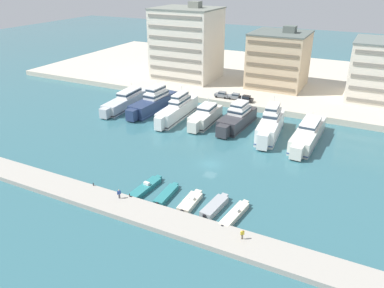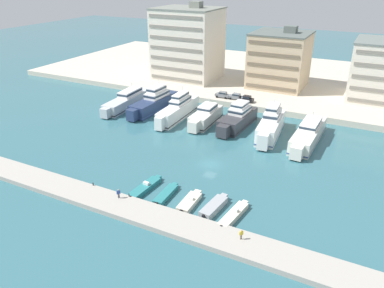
# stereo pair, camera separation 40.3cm
# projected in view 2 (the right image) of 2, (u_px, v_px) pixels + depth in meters

# --- Properties ---
(ground_plane) EXTENTS (400.00, 400.00, 0.00)m
(ground_plane) POSITION_uv_depth(u_px,v_px,m) (210.00, 164.00, 75.69)
(ground_plane) COLOR #336670
(quay_promenade) EXTENTS (180.00, 70.00, 1.64)m
(quay_promenade) POSITION_uv_depth(u_px,v_px,m) (291.00, 79.00, 130.66)
(quay_promenade) COLOR beige
(quay_promenade) RESTS_ON ground
(pier_dock) EXTENTS (120.00, 5.58, 0.87)m
(pier_dock) POSITION_uv_depth(u_px,v_px,m) (155.00, 217.00, 58.73)
(pier_dock) COLOR #A8A399
(pier_dock) RESTS_ON ground
(yacht_silver_far_left) EXTENTS (5.22, 22.39, 6.32)m
(yacht_silver_far_left) POSITION_uv_depth(u_px,v_px,m) (127.00, 100.00, 106.78)
(yacht_silver_far_left) COLOR silver
(yacht_silver_far_left) RESTS_ON ground
(yacht_navy_left) EXTENTS (5.47, 20.94, 8.29)m
(yacht_navy_left) POSITION_uv_depth(u_px,v_px,m) (154.00, 102.00, 103.74)
(yacht_navy_left) COLOR navy
(yacht_navy_left) RESTS_ON ground
(yacht_white_mid_left) EXTENTS (4.24, 20.58, 8.20)m
(yacht_white_mid_left) POSITION_uv_depth(u_px,v_px,m) (178.00, 109.00, 98.17)
(yacht_white_mid_left) COLOR white
(yacht_white_mid_left) RESTS_ON ground
(yacht_ivory_center_left) EXTENTS (4.65, 15.40, 6.40)m
(yacht_ivory_center_left) POSITION_uv_depth(u_px,v_px,m) (205.00, 116.00, 94.94)
(yacht_ivory_center_left) COLOR silver
(yacht_ivory_center_left) RESTS_ON ground
(yacht_charcoal_center) EXTENTS (5.80, 17.58, 7.85)m
(yacht_charcoal_center) POSITION_uv_depth(u_px,v_px,m) (237.00, 118.00, 92.81)
(yacht_charcoal_center) COLOR #333338
(yacht_charcoal_center) RESTS_ON ground
(yacht_white_center_right) EXTENTS (5.76, 18.78, 9.04)m
(yacht_white_center_right) POSITION_uv_depth(u_px,v_px,m) (271.00, 125.00, 87.56)
(yacht_white_center_right) COLOR white
(yacht_white_center_right) RESTS_ON ground
(yacht_ivory_mid_right) EXTENTS (5.05, 21.76, 6.43)m
(yacht_ivory_mid_right) POSITION_uv_depth(u_px,v_px,m) (308.00, 134.00, 84.68)
(yacht_ivory_mid_right) COLOR silver
(yacht_ivory_mid_right) RESTS_ON ground
(motorboat_teal_far_left) EXTENTS (2.39, 8.65, 1.36)m
(motorboat_teal_far_left) POSITION_uv_depth(u_px,v_px,m) (145.00, 187.00, 66.78)
(motorboat_teal_far_left) COLOR teal
(motorboat_teal_far_left) RESTS_ON ground
(motorboat_teal_left) EXTENTS (1.98, 7.33, 0.87)m
(motorboat_teal_left) POSITION_uv_depth(u_px,v_px,m) (166.00, 194.00, 64.83)
(motorboat_teal_left) COLOR teal
(motorboat_teal_left) RESTS_ON ground
(motorboat_cream_mid_left) EXTENTS (2.31, 6.99, 1.29)m
(motorboat_cream_mid_left) POSITION_uv_depth(u_px,v_px,m) (190.00, 202.00, 62.67)
(motorboat_cream_mid_left) COLOR beige
(motorboat_cream_mid_left) RESTS_ON ground
(motorboat_grey_center_left) EXTENTS (2.61, 7.43, 1.10)m
(motorboat_grey_center_left) POSITION_uv_depth(u_px,v_px,m) (214.00, 206.00, 61.27)
(motorboat_grey_center_left) COLOR #9EA3A8
(motorboat_grey_center_left) RESTS_ON ground
(motorboat_cream_center) EXTENTS (2.57, 8.43, 1.39)m
(motorboat_cream_center) POSITION_uv_depth(u_px,v_px,m) (234.00, 215.00, 59.33)
(motorboat_cream_center) COLOR beige
(motorboat_cream_center) RESTS_ON ground
(car_grey_far_left) EXTENTS (4.11, 1.94, 1.80)m
(car_grey_far_left) POSITION_uv_depth(u_px,v_px,m) (223.00, 94.00, 109.20)
(car_grey_far_left) COLOR slate
(car_grey_far_left) RESTS_ON quay_promenade
(car_grey_left) EXTENTS (4.11, 1.94, 1.80)m
(car_grey_left) POSITION_uv_depth(u_px,v_px,m) (236.00, 96.00, 107.63)
(car_grey_left) COLOR slate
(car_grey_left) RESTS_ON quay_promenade
(car_black_mid_left) EXTENTS (4.17, 2.06, 1.80)m
(car_black_mid_left) POSITION_uv_depth(u_px,v_px,m) (247.00, 99.00, 105.75)
(car_black_mid_left) COLOR black
(car_black_mid_left) RESTS_ON quay_promenade
(apartment_block_far_left) EXTENTS (20.59, 17.39, 25.00)m
(apartment_block_far_left) POSITION_uv_depth(u_px,v_px,m) (188.00, 44.00, 124.98)
(apartment_block_far_left) COLOR silver
(apartment_block_far_left) RESTS_ON quay_promenade
(apartment_block_left) EXTENTS (17.05, 16.99, 18.78)m
(apartment_block_left) POSITION_uv_depth(u_px,v_px,m) (280.00, 60.00, 117.19)
(apartment_block_left) COLOR #C6AD89
(apartment_block_left) RESTS_ON quay_promenade
(pedestrian_near_edge) EXTENTS (0.49, 0.45, 1.61)m
(pedestrian_near_edge) POSITION_uv_depth(u_px,v_px,m) (241.00, 234.00, 52.94)
(pedestrian_near_edge) COLOR #7A6B56
(pedestrian_near_edge) RESTS_ON pier_dock
(pedestrian_mid_deck) EXTENTS (0.46, 0.54, 1.68)m
(pedestrian_mid_deck) POSITION_uv_depth(u_px,v_px,m) (119.00, 193.00, 62.53)
(pedestrian_mid_deck) COLOR #282D3D
(pedestrian_mid_deck) RESTS_ON pier_dock
(bollard_west) EXTENTS (0.20, 0.20, 0.61)m
(bollard_west) POSITION_uv_depth(u_px,v_px,m) (93.00, 184.00, 66.44)
(bollard_west) COLOR #2D2D33
(bollard_west) RESTS_ON pier_dock
(bollard_west_mid) EXTENTS (0.20, 0.20, 0.61)m
(bollard_west_mid) POSITION_uv_depth(u_px,v_px,m) (129.00, 195.00, 63.26)
(bollard_west_mid) COLOR #2D2D33
(bollard_west_mid) RESTS_ON pier_dock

